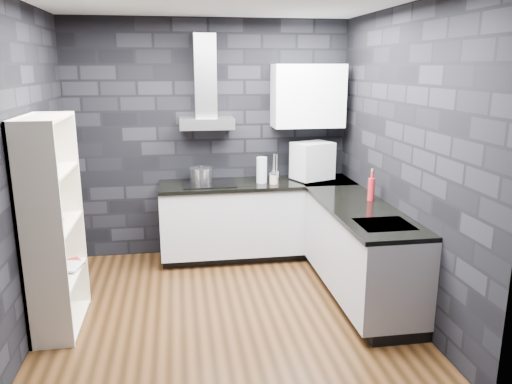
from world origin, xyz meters
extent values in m
plane|color=#472A14|center=(0.00, 0.00, 0.00)|extent=(3.20, 3.20, 0.00)
cube|color=black|center=(0.00, 1.62, 1.35)|extent=(3.20, 0.05, 2.70)
cube|color=black|center=(0.00, -1.62, 1.35)|extent=(3.20, 0.05, 2.70)
cube|color=black|center=(-1.62, 0.00, 1.35)|extent=(0.05, 3.20, 2.70)
cube|color=black|center=(1.62, 0.00, 1.35)|extent=(0.05, 3.20, 2.70)
cube|color=black|center=(0.50, 1.34, 0.05)|extent=(2.18, 0.50, 0.10)
cube|color=black|center=(1.34, 0.10, 0.05)|extent=(0.50, 1.78, 0.10)
cube|color=silver|center=(0.50, 1.30, 0.48)|extent=(2.20, 0.60, 0.76)
cube|color=silver|center=(1.30, 0.10, 0.48)|extent=(0.60, 1.80, 0.76)
cube|color=black|center=(0.50, 1.29, 0.88)|extent=(2.20, 0.62, 0.04)
cube|color=black|center=(1.29, 0.10, 0.88)|extent=(0.62, 1.80, 0.04)
cube|color=black|center=(1.30, 1.30, 0.88)|extent=(0.62, 0.62, 0.04)
cube|color=#ADADB1|center=(-0.05, 1.43, 1.56)|extent=(0.60, 0.34, 0.12)
cube|color=#ADADB1|center=(-0.05, 1.50, 2.07)|extent=(0.24, 0.20, 0.90)
cube|color=white|center=(1.10, 1.43, 1.85)|extent=(0.80, 0.35, 0.70)
cube|color=black|center=(-0.05, 1.30, 0.91)|extent=(0.58, 0.50, 0.01)
cube|color=#ADADB1|center=(1.30, -0.40, 0.89)|extent=(0.44, 0.40, 0.01)
cylinder|color=silver|center=(-0.13, 1.37, 0.98)|extent=(0.28, 0.28, 0.14)
cylinder|color=silver|center=(0.54, 1.26, 1.05)|extent=(0.14, 0.14, 0.29)
cylinder|color=#CBAD8A|center=(0.67, 1.18, 0.95)|extent=(0.09, 0.09, 0.11)
cylinder|color=silver|center=(0.70, 1.29, 0.96)|extent=(0.11, 0.11, 0.12)
cube|color=silver|center=(1.14, 1.31, 1.12)|extent=(0.51, 0.46, 0.42)
cylinder|color=#B21B23|center=(1.47, 0.34, 1.01)|extent=(0.08, 0.08, 0.22)
cube|color=#F4E8CF|center=(-1.42, -0.01, 0.90)|extent=(0.36, 0.81, 1.80)
imported|color=silver|center=(-1.42, -0.08, 0.94)|extent=(0.26, 0.26, 0.05)
imported|color=maroon|center=(-1.40, 0.16, 0.57)|extent=(0.14, 0.10, 0.20)
imported|color=#B2B2B2|center=(-1.43, 0.12, 0.59)|extent=(0.18, 0.05, 0.24)
camera|label=1|loc=(-0.38, -4.14, 2.18)|focal=35.00mm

